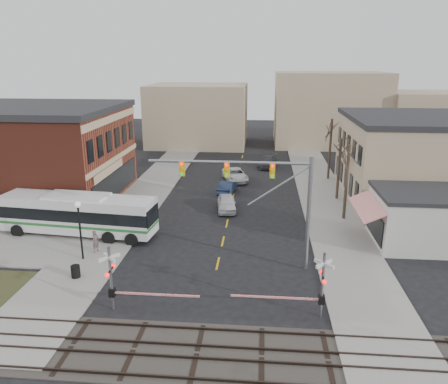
# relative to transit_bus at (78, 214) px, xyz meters

# --- Properties ---
(ground) EXTENTS (160.00, 160.00, 0.00)m
(ground) POSITION_rel_transit_bus_xyz_m (11.95, -6.32, -1.86)
(ground) COLOR black
(ground) RESTS_ON ground
(sidewalk_west) EXTENTS (5.00, 60.00, 0.12)m
(sidewalk_west) POSITION_rel_transit_bus_xyz_m (2.45, 13.68, -1.80)
(sidewalk_west) COLOR gray
(sidewalk_west) RESTS_ON ground
(sidewalk_east) EXTENTS (5.00, 60.00, 0.12)m
(sidewalk_east) POSITION_rel_transit_bus_xyz_m (21.45, 13.68, -1.80)
(sidewalk_east) COLOR gray
(sidewalk_east) RESTS_ON ground
(ballast_strip) EXTENTS (160.00, 5.00, 0.06)m
(ballast_strip) POSITION_rel_transit_bus_xyz_m (11.95, -14.32, -1.83)
(ballast_strip) COLOR #332D28
(ballast_strip) RESTS_ON ground
(rail_tracks) EXTENTS (160.00, 3.91, 0.14)m
(rail_tracks) POSITION_rel_transit_bus_xyz_m (11.95, -14.32, -1.74)
(rail_tracks) COLOR #2D231E
(rail_tracks) RESTS_ON ground
(tan_building) EXTENTS (20.30, 15.30, 8.50)m
(tan_building) POSITION_rel_transit_bus_xyz_m (33.95, 13.68, 2.40)
(tan_building) COLOR tan
(tan_building) RESTS_ON ground
(awning_shop) EXTENTS (9.74, 6.20, 4.30)m
(awning_shop) POSITION_rel_transit_bus_xyz_m (27.92, 0.68, 0.30)
(awning_shop) COLOR beige
(awning_shop) RESTS_ON ground
(tree_east_a) EXTENTS (0.28, 0.28, 6.75)m
(tree_east_a) POSITION_rel_transit_bus_xyz_m (22.45, 5.68, 1.63)
(tree_east_a) COLOR #382B21
(tree_east_a) RESTS_ON sidewalk_east
(tree_east_b) EXTENTS (0.28, 0.28, 6.30)m
(tree_east_b) POSITION_rel_transit_bus_xyz_m (22.75, 11.68, 1.41)
(tree_east_b) COLOR #382B21
(tree_east_b) RESTS_ON sidewalk_east
(tree_east_c) EXTENTS (0.28, 0.28, 7.20)m
(tree_east_c) POSITION_rel_transit_bus_xyz_m (22.95, 19.68, 1.86)
(tree_east_c) COLOR #382B21
(tree_east_c) RESTS_ON sidewalk_east
(transit_bus) EXTENTS (13.04, 4.07, 3.30)m
(transit_bus) POSITION_rel_transit_bus_xyz_m (0.00, 0.00, 0.00)
(transit_bus) COLOR silver
(transit_bus) RESTS_ON ground
(traffic_signal_mast) EXTENTS (10.87, 0.30, 8.00)m
(traffic_signal_mast) POSITION_rel_transit_bus_xyz_m (15.16, -4.58, 3.92)
(traffic_signal_mast) COLOR gray
(traffic_signal_mast) RESTS_ON ground
(rr_crossing_west) EXTENTS (5.60, 1.36, 4.00)m
(rr_crossing_west) POSITION_rel_transit_bus_xyz_m (6.92, -10.79, 0.11)
(rr_crossing_west) COLOR gray
(rr_crossing_west) RESTS_ON ground
(rr_crossing_east) EXTENTS (5.60, 1.36, 4.00)m
(rr_crossing_east) POSITION_rel_transit_bus_xyz_m (18.00, -10.50, 0.11)
(rr_crossing_east) COLOR gray
(rr_crossing_east) RESTS_ON ground
(street_lamp) EXTENTS (0.44, 0.44, 4.37)m
(street_lamp) POSITION_rel_transit_bus_xyz_m (2.15, -4.64, 1.38)
(street_lamp) COLOR black
(street_lamp) RESTS_ON sidewalk_west
(trash_bin) EXTENTS (0.60, 0.60, 0.82)m
(trash_bin) POSITION_rel_transit_bus_xyz_m (2.80, -7.38, -1.33)
(trash_bin) COLOR black
(trash_bin) RESTS_ON sidewalk_west
(car_a) EXTENTS (2.23, 4.43, 1.45)m
(car_a) POSITION_rel_transit_bus_xyz_m (11.60, 7.25, -1.14)
(car_a) COLOR silver
(car_a) RESTS_ON ground
(car_b) EXTENTS (2.04, 4.31, 1.36)m
(car_b) POSITION_rel_transit_bus_xyz_m (11.22, 12.90, -1.18)
(car_b) COLOR #1B2944
(car_b) RESTS_ON ground
(car_c) EXTENTS (3.78, 5.68, 1.45)m
(car_c) POSITION_rel_transit_bus_xyz_m (11.73, 18.10, -1.14)
(car_c) COLOR white
(car_c) RESTS_ON ground
(car_d) EXTENTS (2.92, 5.41, 1.49)m
(car_d) POSITION_rel_transit_bus_xyz_m (15.68, 25.53, -1.12)
(car_d) COLOR #47464C
(car_d) RESTS_ON ground
(pedestrian_near) EXTENTS (0.61, 0.72, 1.68)m
(pedestrian_near) POSITION_rel_transit_bus_xyz_m (2.67, -3.37, -0.90)
(pedestrian_near) COLOR #5C4B4A
(pedestrian_near) RESTS_ON sidewalk_west
(pedestrian_far) EXTENTS (1.06, 0.96, 1.77)m
(pedestrian_far) POSITION_rel_transit_bus_xyz_m (1.50, 0.10, -0.85)
(pedestrian_far) COLOR #323458
(pedestrian_far) RESTS_ON sidewalk_west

